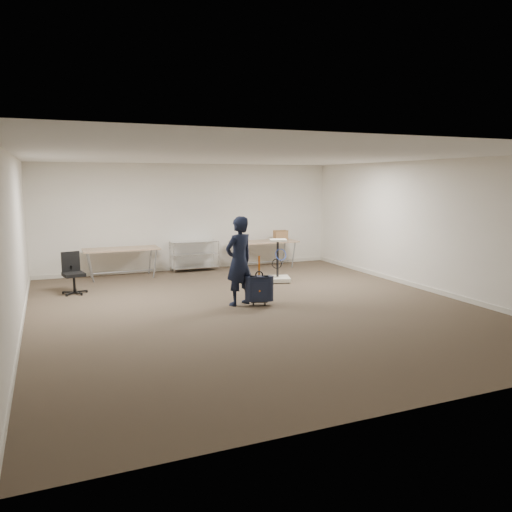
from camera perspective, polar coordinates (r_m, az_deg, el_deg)
name	(u,v)px	position (r m, az deg, el deg)	size (l,w,h in m)	color
ground	(255,308)	(9.41, -0.06, -5.95)	(9.00, 9.00, 0.00)	#46392A
room_shell	(231,290)	(10.66, -2.92, -3.95)	(8.00, 9.00, 9.00)	silver
folding_table_left	(121,250)	(12.58, -15.14, 0.61)	(1.80, 0.75, 0.73)	tan
folding_table_right	(264,243)	(13.59, 0.94, 1.50)	(1.80, 0.75, 0.73)	tan
wire_shelf	(194,254)	(13.23, -7.07, 0.20)	(1.22, 0.47, 0.80)	silver
person	(239,261)	(9.48, -1.95, -0.57)	(0.62, 0.41, 1.71)	black
suitcase	(259,289)	(9.52, 0.36, -3.77)	(0.40, 0.30, 0.96)	black
office_chair	(74,281)	(11.20, -20.12, -2.72)	(0.53, 0.53, 0.88)	black
equipment_cart	(278,271)	(11.76, 2.52, -1.67)	(0.69, 0.69, 1.01)	beige
cardboard_box	(281,235)	(13.86, 2.83, 2.40)	(0.35, 0.26, 0.26)	olive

